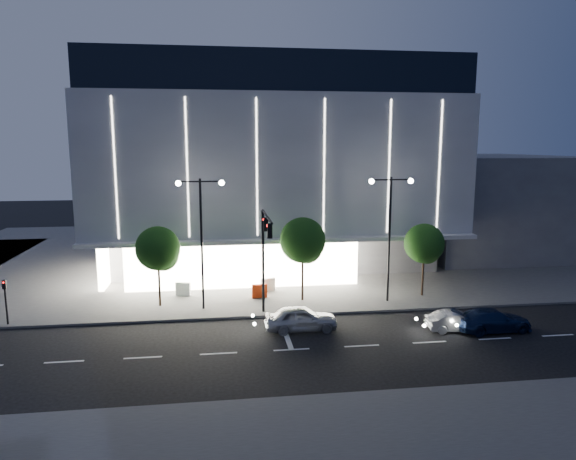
% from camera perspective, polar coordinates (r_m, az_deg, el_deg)
% --- Properties ---
extents(ground, '(160.00, 160.00, 0.00)m').
position_cam_1_polar(ground, '(30.30, -3.85, -12.24)').
color(ground, black).
rests_on(ground, ground).
extents(sidewalk_museum, '(70.00, 40.00, 0.15)m').
position_cam_1_polar(sidewalk_museum, '(53.69, -0.27, -2.44)').
color(sidewalk_museum, '#474747').
rests_on(sidewalk_museum, ground).
extents(sidewalk_near, '(70.00, 10.00, 0.15)m').
position_cam_1_polar(sidewalk_near, '(20.72, 13.91, -23.34)').
color(sidewalk_near, '#474747').
rests_on(sidewalk_near, ground).
extents(museum, '(30.00, 25.80, 18.00)m').
position_cam_1_polar(museum, '(50.65, -2.31, 7.32)').
color(museum, '#4C4C51').
rests_on(museum, ground).
extents(annex_building, '(16.00, 20.00, 10.00)m').
position_cam_1_polar(annex_building, '(59.36, 20.29, 2.93)').
color(annex_building, '#4C4C51').
rests_on(annex_building, ground).
extents(traffic_mast, '(0.33, 5.89, 7.07)m').
position_cam_1_polar(traffic_mast, '(32.15, -2.58, -1.59)').
color(traffic_mast, black).
rests_on(traffic_mast, ground).
extents(street_lamp_west, '(3.16, 0.36, 9.00)m').
position_cam_1_polar(street_lamp_west, '(34.51, -9.62, 0.62)').
color(street_lamp_west, black).
rests_on(street_lamp_west, ground).
extents(street_lamp_east, '(3.16, 0.36, 9.00)m').
position_cam_1_polar(street_lamp_east, '(36.45, 11.26, 1.04)').
color(street_lamp_east, black).
rests_on(street_lamp_east, ground).
extents(ped_signal_far, '(0.22, 0.24, 3.00)m').
position_cam_1_polar(ped_signal_far, '(36.38, -28.89, -6.56)').
color(ped_signal_far, black).
rests_on(ped_signal_far, ground).
extents(tree_left, '(3.02, 3.02, 5.72)m').
position_cam_1_polar(tree_left, '(36.08, -14.21, -2.26)').
color(tree_left, black).
rests_on(tree_left, ground).
extents(tree_mid, '(3.25, 3.25, 6.15)m').
position_cam_1_polar(tree_mid, '(36.24, 1.68, -1.43)').
color(tree_mid, black).
rests_on(tree_mid, ground).
extents(tree_right, '(2.91, 2.91, 5.51)m').
position_cam_1_polar(tree_right, '(38.80, 14.91, -1.69)').
color(tree_right, black).
rests_on(tree_right, ground).
extents(car_lead, '(4.44, 1.81, 1.51)m').
position_cam_1_polar(car_lead, '(31.63, 1.47, -9.80)').
color(car_lead, '#A6A9AD').
rests_on(car_lead, ground).
extents(car_second, '(3.76, 1.47, 1.22)m').
position_cam_1_polar(car_second, '(33.21, 18.26, -9.60)').
color(car_second, '#A8AAB0').
rests_on(car_second, ground).
extents(car_third, '(4.81, 2.16, 1.37)m').
position_cam_1_polar(car_third, '(33.92, 21.77, -9.28)').
color(car_third, '#111E41').
rests_on(car_third, ground).
extents(barrier_b, '(1.12, 0.56, 1.00)m').
position_cam_1_polar(barrier_b, '(38.88, -11.59, -6.44)').
color(barrier_b, white).
rests_on(barrier_b, sidewalk_museum).
extents(barrier_c, '(1.11, 0.31, 1.00)m').
position_cam_1_polar(barrier_c, '(37.65, -3.19, -6.79)').
color(barrier_c, '#F1370D').
rests_on(barrier_c, sidewalk_museum).
extents(barrier_d, '(1.12, 0.60, 1.00)m').
position_cam_1_polar(barrier_d, '(39.26, -2.24, -6.09)').
color(barrier_d, white).
rests_on(barrier_d, sidewalk_museum).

